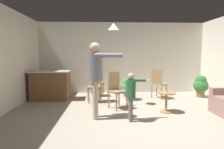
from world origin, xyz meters
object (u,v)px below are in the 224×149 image
at_px(side_table_by_couch, 166,100).
at_px(person_adult, 96,72).
at_px(person_child, 131,91).
at_px(potted_plant_corner, 128,87).
at_px(kitchen_counter, 50,85).
at_px(dining_chair_centre_back, 96,85).
at_px(potted_plant_by_wall, 201,85).
at_px(dining_chair_near_wall, 158,82).
at_px(spare_remote_on_table, 167,91).
at_px(dining_chair_spare, 95,81).
at_px(dining_chair_by_counter, 116,88).

height_order(side_table_by_couch, person_adult, person_adult).
distance_m(person_child, potted_plant_corner, 2.00).
xyz_separation_m(kitchen_counter, person_adult, (1.58, -1.90, 0.60)).
bearing_deg(dining_chair_centre_back, potted_plant_corner, -85.27).
relative_size(dining_chair_centre_back, potted_plant_by_wall, 1.32).
height_order(dining_chair_near_wall, spare_remote_on_table, dining_chair_near_wall).
bearing_deg(potted_plant_by_wall, dining_chair_centre_back, -171.58).
height_order(dining_chair_spare, potted_plant_by_wall, dining_chair_spare).
height_order(potted_plant_by_wall, spare_remote_on_table, potted_plant_by_wall).
bearing_deg(kitchen_counter, dining_chair_by_counter, -26.96).
xyz_separation_m(person_adult, dining_chair_spare, (-0.13, 2.34, -0.54)).
bearing_deg(potted_plant_by_wall, dining_chair_near_wall, -174.42).
bearing_deg(dining_chair_spare, person_adult, -7.22).
distance_m(dining_chair_near_wall, potted_plant_corner, 1.06).
relative_size(person_adult, dining_chair_near_wall, 1.74).
bearing_deg(potted_plant_corner, person_child, -95.36).
distance_m(person_child, potted_plant_by_wall, 3.60).
relative_size(side_table_by_couch, dining_chair_near_wall, 0.52).
height_order(person_adult, spare_remote_on_table, person_adult).
bearing_deg(kitchen_counter, potted_plant_corner, -3.14).
bearing_deg(dining_chair_centre_back, person_adult, 173.10).
relative_size(person_adult, dining_chair_spare, 1.74).
relative_size(dining_chair_by_counter, dining_chair_near_wall, 1.00).
relative_size(dining_chair_near_wall, potted_plant_by_wall, 1.32).
xyz_separation_m(dining_chair_near_wall, dining_chair_centre_back, (-2.06, -0.38, 0.00)).
relative_size(side_table_by_couch, person_adult, 0.30).
height_order(dining_chair_near_wall, potted_plant_corner, dining_chair_near_wall).
relative_size(dining_chair_by_counter, potted_plant_by_wall, 1.32).
distance_m(person_child, spare_remote_on_table, 1.20).
height_order(side_table_by_couch, person_child, person_child).
relative_size(side_table_by_couch, spare_remote_on_table, 4.00).
distance_m(dining_chair_by_counter, spare_remote_on_table, 1.35).
height_order(dining_chair_by_counter, dining_chair_spare, same).
xyz_separation_m(person_adult, dining_chair_centre_back, (-0.05, 1.51, -0.54)).
height_order(person_child, potted_plant_by_wall, person_child).
height_order(person_adult, dining_chair_by_counter, person_adult).
bearing_deg(dining_chair_near_wall, person_adult, -92.81).
relative_size(dining_chair_by_counter, spare_remote_on_table, 7.69).
bearing_deg(side_table_by_couch, dining_chair_centre_back, 147.91).
xyz_separation_m(kitchen_counter, spare_remote_on_table, (3.38, -1.50, 0.06)).
bearing_deg(kitchen_counter, person_adult, -50.27).
xyz_separation_m(dining_chair_near_wall, spare_remote_on_table, (-0.21, -1.50, -0.01)).
xyz_separation_m(dining_chair_near_wall, potted_plant_by_wall, (1.56, 0.15, -0.13)).
height_order(person_child, dining_chair_by_counter, person_child).
xyz_separation_m(person_adult, potted_plant_by_wall, (3.56, 2.05, -0.66)).
relative_size(person_child, potted_plant_corner, 1.45).
bearing_deg(potted_plant_corner, person_adult, -118.87).
bearing_deg(person_child, spare_remote_on_table, 119.74).
relative_size(person_child, spare_remote_on_table, 8.25).
height_order(dining_chair_near_wall, dining_chair_spare, same).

